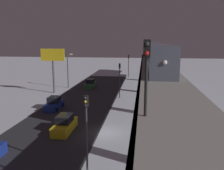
{
  "coord_description": "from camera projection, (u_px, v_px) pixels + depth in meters",
  "views": [
    {
      "loc": [
        -4.43,
        25.57,
        10.5
      ],
      "look_at": [
        1.78,
        -20.87,
        1.67
      ],
      "focal_mm": 38.04,
      "sensor_mm": 36.0,
      "label": 1
    }
  ],
  "objects": [
    {
      "name": "traffic_light_far",
      "position": [
        129.0,
        63.0,
        68.05
      ],
      "size": [
        0.32,
        0.44,
        6.4
      ],
      "color": "#2D2D2D",
      "rests_on": "ground_plane"
    },
    {
      "name": "sedan_green",
      "position": [
        90.0,
        84.0,
        53.35
      ],
      "size": [
        1.8,
        4.57,
        1.97
      ],
      "color": "#2D6038",
      "rests_on": "ground_plane"
    },
    {
      "name": "traffic_light_near",
      "position": [
        86.0,
        123.0,
        18.35
      ],
      "size": [
        0.32,
        0.44,
        6.4
      ],
      "color": "#2D2D2D",
      "rests_on": "ground_plane"
    },
    {
      "name": "rail_signal",
      "position": [
        146.0,
        65.0,
        12.06
      ],
      "size": [
        0.36,
        0.41,
        4.0
      ],
      "color": "black",
      "rests_on": "elevated_railway"
    },
    {
      "name": "sedan_blue",
      "position": [
        54.0,
        104.0,
        36.71
      ],
      "size": [
        1.91,
        4.26,
        1.97
      ],
      "color": "navy",
      "rests_on": "ground_plane"
    },
    {
      "name": "avenue_asphalt",
      "position": [
        54.0,
        130.0,
        28.2
      ],
      "size": [
        11.0,
        87.19,
        0.01
      ],
      "primitive_type": "cube",
      "color": "#28282D",
      "rests_on": "ground_plane"
    },
    {
      "name": "commercial_billboard",
      "position": [
        53.0,
        59.0,
        47.0
      ],
      "size": [
        4.8,
        0.36,
        8.9
      ],
      "color": "#4C4C51",
      "rests_on": "ground_plane"
    },
    {
      "name": "ground_plane",
      "position": [
        103.0,
        133.0,
        27.42
      ],
      "size": [
        240.0,
        240.0,
        0.0
      ],
      "primitive_type": "plane",
      "color": "silver"
    },
    {
      "name": "street_lamp_far",
      "position": [
        69.0,
        67.0,
        52.45
      ],
      "size": [
        1.35,
        0.44,
        7.65
      ],
      "color": "#38383D",
      "rests_on": "ground_plane"
    },
    {
      "name": "traffic_light_mid",
      "position": [
        120.0,
        76.0,
        43.2
      ],
      "size": [
        0.32,
        0.44,
        6.4
      ],
      "color": "#2D2D2D",
      "rests_on": "ground_plane"
    },
    {
      "name": "elevated_railway",
      "position": [
        161.0,
        86.0,
        25.55
      ],
      "size": [
        5.0,
        87.19,
        6.55
      ],
      "color": "gray",
      "rests_on": "ground_plane"
    },
    {
      "name": "sedan_yellow",
      "position": [
        65.0,
        125.0,
        27.71
      ],
      "size": [
        1.8,
        4.73,
        1.97
      ],
      "rotation": [
        0.0,
        0.0,
        3.14
      ],
      "color": "gold",
      "rests_on": "ground_plane"
    },
    {
      "name": "subway_train",
      "position": [
        154.0,
        51.0,
        49.64
      ],
      "size": [
        2.94,
        55.47,
        3.4
      ],
      "color": "#4C5160",
      "rests_on": "elevated_railway"
    }
  ]
}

